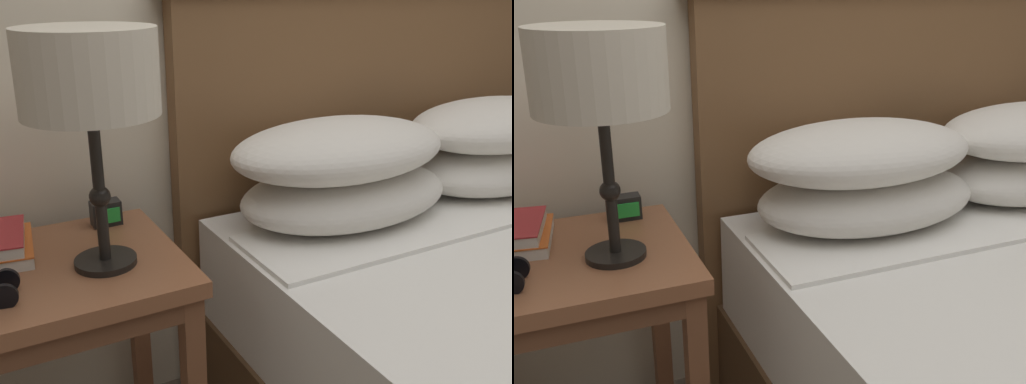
# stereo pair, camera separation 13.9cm
# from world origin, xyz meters

# --- Properties ---
(nightstand) EXTENTS (0.52, 0.46, 0.60)m
(nightstand) POSITION_xyz_m (-0.72, 0.76, 0.50)
(nightstand) COLOR brown
(nightstand) RESTS_ON ground_plane
(table_lamp) EXTENTS (0.27, 0.27, 0.49)m
(table_lamp) POSITION_xyz_m (-0.63, 0.72, 0.99)
(table_lamp) COLOR black
(table_lamp) RESTS_ON nightstand
(alarm_clock) EXTENTS (0.07, 0.05, 0.06)m
(alarm_clock) POSITION_xyz_m (-0.57, 0.93, 0.63)
(alarm_clock) COLOR black
(alarm_clock) RESTS_ON nightstand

